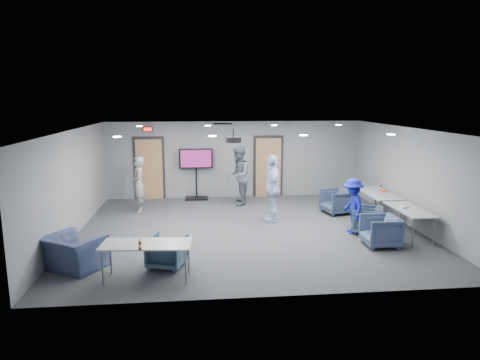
{
  "coord_description": "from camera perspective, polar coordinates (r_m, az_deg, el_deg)",
  "views": [
    {
      "loc": [
        -1.34,
        -11.01,
        3.47
      ],
      "look_at": [
        -0.13,
        0.88,
        1.2
      ],
      "focal_mm": 32.0,
      "sensor_mm": 36.0,
      "label": 1
    }
  ],
  "objects": [
    {
      "name": "person_b",
      "position": [
        14.09,
        -0.24,
        0.58
      ],
      "size": [
        0.87,
        1.05,
        1.96
      ],
      "primitive_type": "imported",
      "rotation": [
        0.0,
        0.0,
        -1.71
      ],
      "color": "slate",
      "rests_on": "floor"
    },
    {
      "name": "wall_back",
      "position": [
        15.21,
        -0.7,
        2.75
      ],
      "size": [
        9.0,
        0.02,
        2.7
      ],
      "primitive_type": "cube",
      "color": "gray",
      "rests_on": "floor"
    },
    {
      "name": "bottle_right",
      "position": [
        13.63,
        18.24,
        -1.03
      ],
      "size": [
        0.06,
        0.06,
        0.23
      ],
      "color": "#5D260F",
      "rests_on": "table_right_a"
    },
    {
      "name": "ceiling",
      "position": [
        11.11,
        1.14,
        6.79
      ],
      "size": [
        9.0,
        9.0,
        0.0
      ],
      "primitive_type": "plane",
      "rotation": [
        3.14,
        0.0,
        0.0
      ],
      "color": "silver",
      "rests_on": "wall_back"
    },
    {
      "name": "exit_sign",
      "position": [
        15.07,
        -12.2,
        6.64
      ],
      "size": [
        0.32,
        0.08,
        0.16
      ],
      "color": "black",
      "rests_on": "wall_back"
    },
    {
      "name": "wall_front",
      "position": [
        7.44,
        4.84,
        -5.83
      ],
      "size": [
        9.0,
        0.02,
        2.7
      ],
      "primitive_type": "cube",
      "color": "gray",
      "rests_on": "floor"
    },
    {
      "name": "table_right_b",
      "position": [
        11.68,
        21.66,
        -3.84
      ],
      "size": [
        0.69,
        1.66,
        0.73
      ],
      "rotation": [
        0.0,
        0.0,
        1.57
      ],
      "color": "#ABADAF",
      "rests_on": "floor"
    },
    {
      "name": "chair_front_b",
      "position": [
        9.57,
        -21.25,
        -8.99
      ],
      "size": [
        1.44,
        1.39,
        0.71
      ],
      "primitive_type": "imported",
      "rotation": [
        0.0,
        0.0,
        2.58
      ],
      "color": "#3E486B",
      "rests_on": "floor"
    },
    {
      "name": "snack_box",
      "position": [
        13.48,
        18.57,
        -1.44
      ],
      "size": [
        0.22,
        0.17,
        0.04
      ],
      "primitive_type": "cube",
      "rotation": [
        0.0,
        0.0,
        0.2
      ],
      "color": "#E45939",
      "rests_on": "table_right_a"
    },
    {
      "name": "chair_right_b",
      "position": [
        11.74,
        16.58,
        -5.12
      ],
      "size": [
        0.99,
        0.98,
        0.7
      ],
      "primitive_type": "imported",
      "rotation": [
        0.0,
        0.0,
        -1.97
      ],
      "color": "#384C61",
      "rests_on": "floor"
    },
    {
      "name": "person_d",
      "position": [
        11.53,
        14.78,
        -3.37
      ],
      "size": [
        0.54,
        0.94,
        1.45
      ],
      "primitive_type": "imported",
      "rotation": [
        0.0,
        0.0,
        -1.57
      ],
      "color": "#171F99",
      "rests_on": "floor"
    },
    {
      "name": "hvac_diffuser",
      "position": [
        13.85,
        -2.34,
        7.5
      ],
      "size": [
        0.6,
        0.6,
        0.03
      ],
      "primitive_type": "cube",
      "color": "black",
      "rests_on": "ceiling"
    },
    {
      "name": "table_front_left",
      "position": [
        8.54,
        -12.38,
        -8.56
      ],
      "size": [
        1.77,
        0.85,
        0.73
      ],
      "rotation": [
        0.0,
        0.0,
        -0.08
      ],
      "color": "#ABADAF",
      "rests_on": "floor"
    },
    {
      "name": "wall_right",
      "position": [
        12.64,
        21.82,
        0.33
      ],
      "size": [
        0.02,
        8.0,
        2.7
      ],
      "primitive_type": "cube",
      "color": "gray",
      "rests_on": "floor"
    },
    {
      "name": "projector",
      "position": [
        11.43,
        -0.9,
        5.41
      ],
      "size": [
        0.4,
        0.37,
        0.36
      ],
      "rotation": [
        0.0,
        0.0,
        0.11
      ],
      "color": "black",
      "rests_on": "ceiling"
    },
    {
      "name": "floor",
      "position": [
        11.62,
        1.09,
        -6.62
      ],
      "size": [
        9.0,
        9.0,
        0.0
      ],
      "primitive_type": "plane",
      "color": "#33353A",
      "rests_on": "ground"
    },
    {
      "name": "downlights",
      "position": [
        11.11,
        1.14,
        6.71
      ],
      "size": [
        6.18,
        3.78,
        0.02
      ],
      "color": "white",
      "rests_on": "ceiling"
    },
    {
      "name": "door_left",
      "position": [
        15.24,
        -11.99,
        1.46
      ],
      "size": [
        1.06,
        0.17,
        2.24
      ],
      "color": "black",
      "rests_on": "wall_back"
    },
    {
      "name": "person_c",
      "position": [
        12.23,
        4.3,
        -1.11
      ],
      "size": [
        0.51,
        1.15,
        1.92
      ],
      "primitive_type": "imported",
      "rotation": [
        0.0,
        0.0,
        -1.61
      ],
      "color": "silver",
      "rests_on": "floor"
    },
    {
      "name": "tv_stand",
      "position": [
        14.96,
        -5.87,
        1.25
      ],
      "size": [
        1.16,
        0.55,
        1.79
      ],
      "color": "black",
      "rests_on": "floor"
    },
    {
      "name": "door_right",
      "position": [
        15.36,
        3.78,
        1.74
      ],
      "size": [
        1.06,
        0.17,
        2.24
      ],
      "color": "black",
      "rests_on": "wall_back"
    },
    {
      "name": "chair_front_a",
      "position": [
        9.18,
        -9.71,
        -9.37
      ],
      "size": [
        0.9,
        0.92,
        0.67
      ],
      "primitive_type": "imported",
      "rotation": [
        0.0,
        0.0,
        2.83
      ],
      "color": "#394F62",
      "rests_on": "floor"
    },
    {
      "name": "wall_left",
      "position": [
        11.64,
        -21.45,
        -0.48
      ],
      "size": [
        0.02,
        8.0,
        2.7
      ],
      "primitive_type": "cube",
      "color": "gray",
      "rests_on": "floor"
    },
    {
      "name": "bottle_front",
      "position": [
        8.17,
        -13.19,
        -8.51
      ],
      "size": [
        0.06,
        0.06,
        0.23
      ],
      "color": "#5D260F",
      "rests_on": "table_front_left"
    },
    {
      "name": "table_right_a",
      "position": [
        13.34,
        17.94,
        -1.81
      ],
      "size": [
        0.79,
        1.88,
        0.73
      ],
      "rotation": [
        0.0,
        0.0,
        1.57
      ],
      "color": "#ABADAF",
      "rests_on": "floor"
    },
    {
      "name": "chair_right_a",
      "position": [
        13.45,
        12.76,
        -2.83
      ],
      "size": [
        0.98,
        0.96,
        0.74
      ],
      "primitive_type": "imported",
      "rotation": [
        0.0,
        0.0,
        -1.34
      ],
      "color": "#313D55",
      "rests_on": "floor"
    },
    {
      "name": "person_a",
      "position": [
        13.56,
        -13.38,
        -0.6
      ],
      "size": [
        0.51,
        0.69,
        1.73
      ],
      "primitive_type": "imported",
      "rotation": [
        0.0,
        0.0,
        -1.4
      ],
      "color": "gray",
      "rests_on": "floor"
    },
    {
      "name": "wrapper",
      "position": [
        11.73,
        21.03,
        -3.36
      ],
      "size": [
        0.23,
        0.19,
        0.04
      ],
      "primitive_type": "cube",
      "rotation": [
        0.0,
        0.0,
        0.32
      ],
      "color": "silver",
      "rests_on": "table_right_b"
    },
    {
      "name": "chair_right_c",
      "position": [
        10.79,
        18.22,
        -6.49
      ],
      "size": [
        0.83,
        0.81,
        0.74
      ],
      "primitive_type": "imported",
      "rotation": [
        0.0,
        0.0,
        -1.59
      ],
      "color": "#3C4C68",
      "rests_on": "floor"
    }
  ]
}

